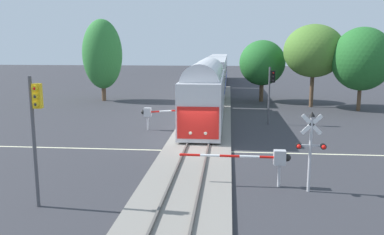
# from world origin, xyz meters

# --- Properties ---
(ground_plane) EXTENTS (220.00, 220.00, 0.00)m
(ground_plane) POSITION_xyz_m (0.00, 0.00, 0.00)
(ground_plane) COLOR #333338
(road_centre_stripe) EXTENTS (44.00, 0.20, 0.01)m
(road_centre_stripe) POSITION_xyz_m (0.00, 0.00, 0.00)
(road_centre_stripe) COLOR beige
(road_centre_stripe) RESTS_ON ground
(railway_track) EXTENTS (4.40, 80.00, 0.32)m
(railway_track) POSITION_xyz_m (0.00, 0.00, 0.10)
(railway_track) COLOR gray
(railway_track) RESTS_ON ground
(commuter_train) EXTENTS (3.04, 59.65, 5.16)m
(commuter_train) POSITION_xyz_m (0.00, 28.70, 2.74)
(commuter_train) COLOR silver
(commuter_train) RESTS_ON railway_track
(crossing_gate_near) EXTENTS (5.35, 0.40, 1.80)m
(crossing_gate_near) POSITION_xyz_m (3.92, -6.20, 1.39)
(crossing_gate_near) COLOR #B7B7BC
(crossing_gate_near) RESTS_ON ground
(crossing_signal_mast) EXTENTS (1.36, 0.44, 3.77)m
(crossing_signal_mast) POSITION_xyz_m (5.76, -6.78, 2.31)
(crossing_signal_mast) COLOR #B2B2B7
(crossing_signal_mast) RESTS_ON ground
(crossing_gate_far) EXTENTS (5.43, 0.40, 1.88)m
(crossing_gate_far) POSITION_xyz_m (-3.90, 6.20, 1.43)
(crossing_gate_far) COLOR #B7B7BC
(crossing_gate_far) RESTS_ON ground
(traffic_signal_far_side) EXTENTS (0.53, 0.38, 4.92)m
(traffic_signal_far_side) POSITION_xyz_m (5.54, 9.43, 3.30)
(traffic_signal_far_side) COLOR #4C4C51
(traffic_signal_far_side) RESTS_ON ground
(traffic_signal_near_left) EXTENTS (0.53, 0.38, 5.51)m
(traffic_signal_near_left) POSITION_xyz_m (-5.81, -9.64, 3.69)
(traffic_signal_near_left) COLOR #4C4C51
(traffic_signal_near_left) RESTS_ON ground
(oak_far_right) EXTENTS (6.44, 6.44, 8.97)m
(oak_far_right) POSITION_xyz_m (11.06, 20.03, 6.11)
(oak_far_right) COLOR brown
(oak_far_right) RESTS_ON ground
(pine_left_background) EXTENTS (4.75, 4.75, 9.83)m
(pine_left_background) POSITION_xyz_m (-13.32, 22.86, 5.65)
(pine_left_background) COLOR brown
(pine_left_background) RESTS_ON ground
(maple_right_background) EXTENTS (6.05, 6.05, 8.57)m
(maple_right_background) POSITION_xyz_m (15.44, 17.72, 5.34)
(maple_right_background) COLOR brown
(maple_right_background) RESTS_ON ground
(elm_centre_background) EXTENTS (5.46, 5.46, 7.35)m
(elm_centre_background) POSITION_xyz_m (5.91, 24.07, 4.64)
(elm_centre_background) COLOR brown
(elm_centre_background) RESTS_ON ground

